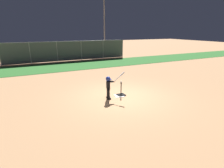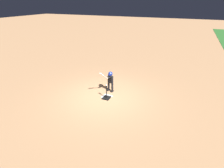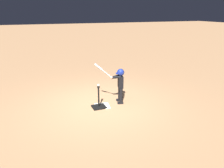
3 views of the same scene
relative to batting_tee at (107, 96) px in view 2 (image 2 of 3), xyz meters
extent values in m
plane|color=#AD7F56|center=(-0.07, -0.15, -0.10)|extent=(90.00, 90.00, 0.00)
cube|color=white|center=(-0.12, -0.05, -0.09)|extent=(0.51, 0.51, 0.02)
cube|color=black|center=(0.00, 0.00, -0.08)|extent=(0.41, 0.37, 0.04)
cylinder|color=black|center=(0.00, 0.00, 0.24)|extent=(0.05, 0.05, 0.59)
cylinder|color=black|center=(0.00, 0.00, 0.56)|extent=(0.08, 0.08, 0.05)
cylinder|color=black|center=(-0.74, -0.01, 0.15)|extent=(0.13, 0.13, 0.51)
cube|color=black|center=(-0.73, -0.02, -0.07)|extent=(0.20, 0.13, 0.06)
cylinder|color=black|center=(-0.80, -0.25, 0.15)|extent=(0.13, 0.13, 0.51)
cube|color=black|center=(-0.78, -0.25, -0.07)|extent=(0.20, 0.13, 0.06)
cube|color=black|center=(-0.77, -0.13, 0.59)|extent=(0.20, 0.29, 0.37)
sphere|color=tan|center=(-0.77, -0.13, 0.89)|extent=(0.19, 0.19, 0.19)
sphere|color=navy|center=(-0.77, -0.13, 0.90)|extent=(0.23, 0.23, 0.23)
cube|color=navy|center=(-0.68, -0.15, 0.87)|extent=(0.15, 0.19, 0.01)
cylinder|color=black|center=(-0.63, -0.12, 0.76)|extent=(0.30, 0.22, 0.11)
cylinder|color=black|center=(-0.65, -0.20, 0.76)|extent=(0.31, 0.09, 0.11)
sphere|color=tan|center=(-0.50, -0.19, 0.74)|extent=(0.10, 0.10, 0.10)
cylinder|color=silver|center=(-0.26, -0.25, 0.96)|extent=(0.51, 0.15, 0.46)
cylinder|color=silver|center=(-0.10, -0.29, 1.10)|extent=(0.26, 0.12, 0.23)
cylinder|color=black|center=(-0.52, -0.19, 0.73)|extent=(0.05, 0.06, 0.05)
sphere|color=white|center=(0.00, 0.00, 0.62)|extent=(0.07, 0.07, 0.07)
camera|label=1|loc=(-3.99, -7.40, 3.11)|focal=28.00mm
camera|label=2|loc=(6.80, 3.29, 4.33)|focal=28.00mm
camera|label=3|loc=(1.88, 5.82, 2.71)|focal=35.00mm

